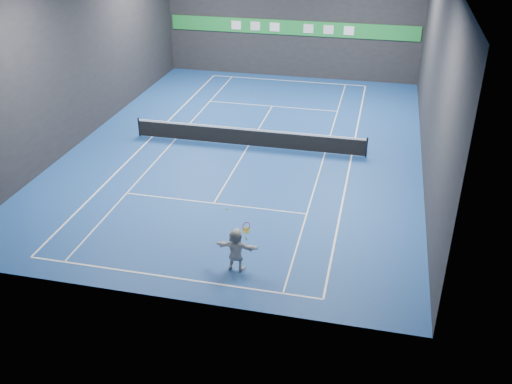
% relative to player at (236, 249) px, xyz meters
% --- Properties ---
extents(ground, '(26.00, 26.00, 0.00)m').
position_rel_player_xyz_m(ground, '(-2.20, 10.87, -0.85)').
color(ground, navy).
rests_on(ground, ground).
extents(wall_back, '(18.00, 0.10, 9.00)m').
position_rel_player_xyz_m(wall_back, '(-2.20, 23.87, 3.65)').
color(wall_back, black).
rests_on(wall_back, ground).
extents(wall_front, '(18.00, 0.10, 9.00)m').
position_rel_player_xyz_m(wall_front, '(-2.20, -2.13, 3.65)').
color(wall_front, black).
rests_on(wall_front, ground).
extents(wall_left, '(0.10, 26.00, 9.00)m').
position_rel_player_xyz_m(wall_left, '(-11.20, 10.87, 3.65)').
color(wall_left, black).
rests_on(wall_left, ground).
extents(wall_right, '(0.10, 26.00, 9.00)m').
position_rel_player_xyz_m(wall_right, '(6.80, 10.87, 3.65)').
color(wall_right, black).
rests_on(wall_right, ground).
extents(baseline_near, '(10.98, 0.08, 0.01)m').
position_rel_player_xyz_m(baseline_near, '(-2.20, -1.02, -0.84)').
color(baseline_near, white).
rests_on(baseline_near, ground).
extents(baseline_far, '(10.98, 0.08, 0.01)m').
position_rel_player_xyz_m(baseline_far, '(-2.20, 22.76, -0.84)').
color(baseline_far, white).
rests_on(baseline_far, ground).
extents(sideline_doubles_left, '(0.08, 23.78, 0.01)m').
position_rel_player_xyz_m(sideline_doubles_left, '(-7.69, 10.87, -0.84)').
color(sideline_doubles_left, white).
rests_on(sideline_doubles_left, ground).
extents(sideline_doubles_right, '(0.08, 23.78, 0.01)m').
position_rel_player_xyz_m(sideline_doubles_right, '(3.29, 10.87, -0.84)').
color(sideline_doubles_right, white).
rests_on(sideline_doubles_right, ground).
extents(sideline_singles_left, '(0.06, 23.78, 0.01)m').
position_rel_player_xyz_m(sideline_singles_left, '(-6.31, 10.87, -0.84)').
color(sideline_singles_left, white).
rests_on(sideline_singles_left, ground).
extents(sideline_singles_right, '(0.06, 23.78, 0.01)m').
position_rel_player_xyz_m(sideline_singles_right, '(1.91, 10.87, -0.84)').
color(sideline_singles_right, white).
rests_on(sideline_singles_right, ground).
extents(service_line_near, '(8.23, 0.06, 0.01)m').
position_rel_player_xyz_m(service_line_near, '(-2.20, 4.47, -0.84)').
color(service_line_near, white).
rests_on(service_line_near, ground).
extents(service_line_far, '(8.23, 0.06, 0.01)m').
position_rel_player_xyz_m(service_line_far, '(-2.20, 17.27, -0.84)').
color(service_line_far, white).
rests_on(service_line_far, ground).
extents(center_service_line, '(0.06, 12.80, 0.01)m').
position_rel_player_xyz_m(center_service_line, '(-2.20, 10.87, -0.84)').
color(center_service_line, white).
rests_on(center_service_line, ground).
extents(player, '(1.57, 0.51, 1.69)m').
position_rel_player_xyz_m(player, '(0.00, 0.00, 0.00)').
color(player, silver).
rests_on(player, ground).
extents(tennis_ball, '(0.07, 0.07, 0.07)m').
position_rel_player_xyz_m(tennis_ball, '(-0.34, 0.09, 1.57)').
color(tennis_ball, '#B7E325').
rests_on(tennis_ball, player).
extents(tennis_net, '(12.50, 0.10, 1.07)m').
position_rel_player_xyz_m(tennis_net, '(-2.20, 10.87, -0.31)').
color(tennis_net, black).
rests_on(tennis_net, ground).
extents(sponsor_banner, '(17.64, 0.11, 1.00)m').
position_rel_player_xyz_m(sponsor_banner, '(-2.20, 23.80, 2.65)').
color(sponsor_banner, '#1E8B35').
rests_on(sponsor_banner, wall_back).
extents(tennis_racket, '(0.40, 0.30, 0.78)m').
position_rel_player_xyz_m(tennis_racket, '(0.38, 0.05, 0.91)').
color(tennis_racket, '#B01612').
rests_on(tennis_racket, player).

